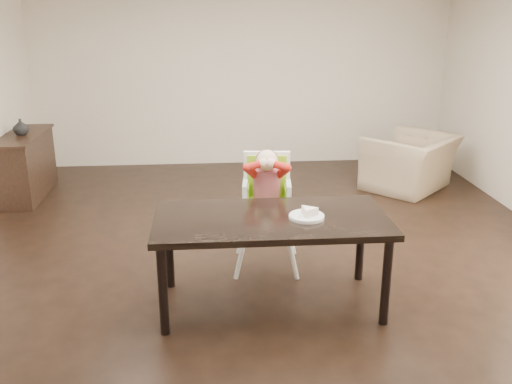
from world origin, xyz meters
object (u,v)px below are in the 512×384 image
dining_table (271,227)px  armchair (411,153)px  sideboard (26,165)px  high_chair (267,185)px

dining_table → armchair: (2.12, 2.85, -0.20)m
armchair → sideboard: bearing=-45.2°
high_chair → armchair: (2.08, 2.12, -0.31)m
dining_table → sideboard: sideboard is taller
high_chair → armchair: bearing=51.0°
dining_table → armchair: 3.56m
sideboard → armchair: bearing=-1.1°
high_chair → sideboard: (-2.77, 2.21, -0.38)m
armchair → high_chair: bearing=1.4°
dining_table → high_chair: size_ratio=1.63×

